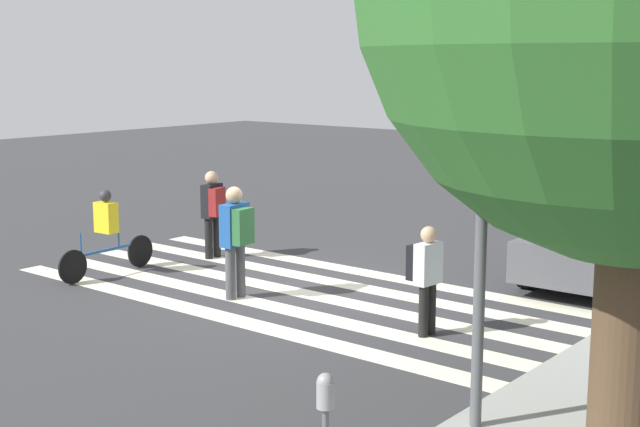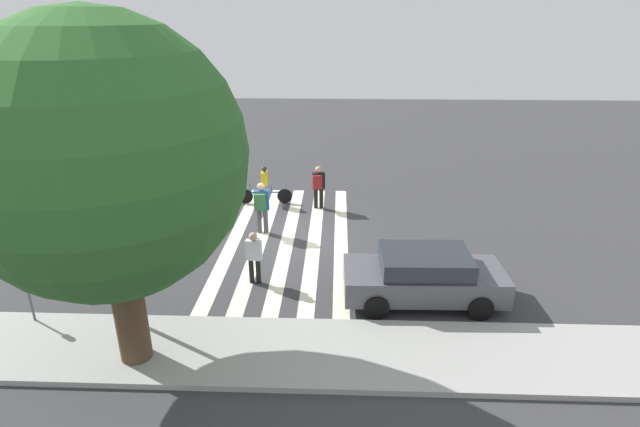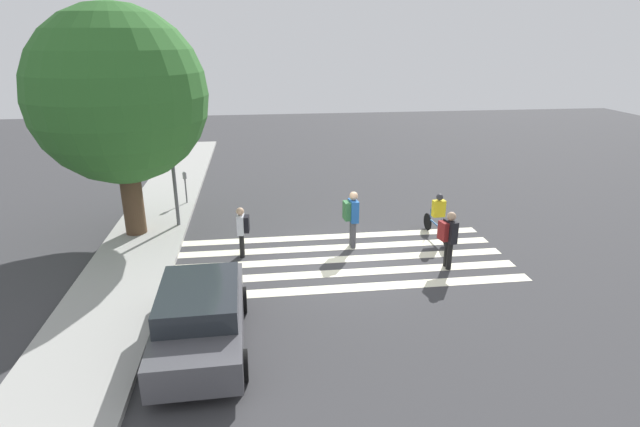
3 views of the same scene
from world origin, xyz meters
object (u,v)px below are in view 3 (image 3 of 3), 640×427
traffic_light (175,149)px  pedestrian_adult_tall_backpack (242,228)px  pedestrian_adult_yellow_jacket (352,215)px  car_parked_silver_sedan (201,316)px  pedestrian_child_with_backpack (448,236)px  parking_meter (185,180)px  cyclist_near_curb (438,214)px  street_tree (119,96)px

traffic_light → pedestrian_adult_tall_backpack: bearing=-140.7°
pedestrian_adult_yellow_jacket → car_parked_silver_sedan: pedestrian_adult_yellow_jacket is taller
traffic_light → pedestrian_child_with_backpack: (-4.23, -8.07, -1.85)m
pedestrian_adult_tall_backpack → parking_meter: bearing=29.2°
traffic_light → cyclist_near_curb: traffic_light is taller
pedestrian_adult_yellow_jacket → pedestrian_child_with_backpack: 3.09m
pedestrian_adult_tall_backpack → traffic_light: bearing=44.2°
pedestrian_adult_tall_backpack → car_parked_silver_sedan: 4.72m
street_tree → cyclist_near_curb: bearing=-98.3°
parking_meter → pedestrian_adult_yellow_jacket: (-4.85, -5.75, 0.03)m
street_tree → pedestrian_adult_tall_backpack: size_ratio=4.70×
parking_meter → car_parked_silver_sedan: 9.91m
street_tree → pedestrian_adult_tall_backpack: street_tree is taller
street_tree → cyclist_near_curb: (-1.46, -10.00, -3.80)m
cyclist_near_curb → car_parked_silver_sedan: size_ratio=0.51×
parking_meter → pedestrian_child_with_backpack: pedestrian_child_with_backpack is taller
pedestrian_adult_yellow_jacket → cyclist_near_curb: (0.32, -2.96, -0.22)m
cyclist_near_curb → pedestrian_adult_tall_backpack: bearing=91.6°
parking_meter → cyclist_near_curb: 9.82m
traffic_light → car_parked_silver_sedan: size_ratio=0.96×
street_tree → cyclist_near_curb: size_ratio=3.39×
street_tree → pedestrian_adult_tall_backpack: 5.59m
parking_meter → cyclist_near_curb: size_ratio=0.65×
traffic_light → pedestrian_adult_yellow_jacket: traffic_light is taller
cyclist_near_curb → car_parked_silver_sedan: 8.91m
parking_meter → street_tree: 4.91m
traffic_light → car_parked_silver_sedan: 7.73m
pedestrian_adult_tall_backpack → pedestrian_child_with_backpack: pedestrian_child_with_backpack is taller
car_parked_silver_sedan → pedestrian_adult_tall_backpack: bearing=-11.0°
car_parked_silver_sedan → pedestrian_adult_yellow_jacket: bearing=-41.8°
traffic_light → pedestrian_adult_tall_backpack: (-2.65, -2.17, -1.93)m
pedestrian_adult_tall_backpack → car_parked_silver_sedan: bearing=175.0°
cyclist_near_curb → traffic_light: bearing=72.7°
street_tree → car_parked_silver_sedan: 8.27m
cyclist_near_curb → car_parked_silver_sedan: bearing=122.3°
pedestrian_child_with_backpack → cyclist_near_curb: 2.24m
parking_meter → cyclist_near_curb: bearing=-117.5°
traffic_light → cyclist_near_curb: (-2.04, -8.56, -2.00)m
street_tree → pedestrian_child_with_backpack: bearing=-111.0°
cyclist_near_curb → pedestrian_adult_yellow_jacket: bearing=92.3°
street_tree → parking_meter: bearing=-22.8°
pedestrian_adult_yellow_jacket → car_parked_silver_sedan: 6.52m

